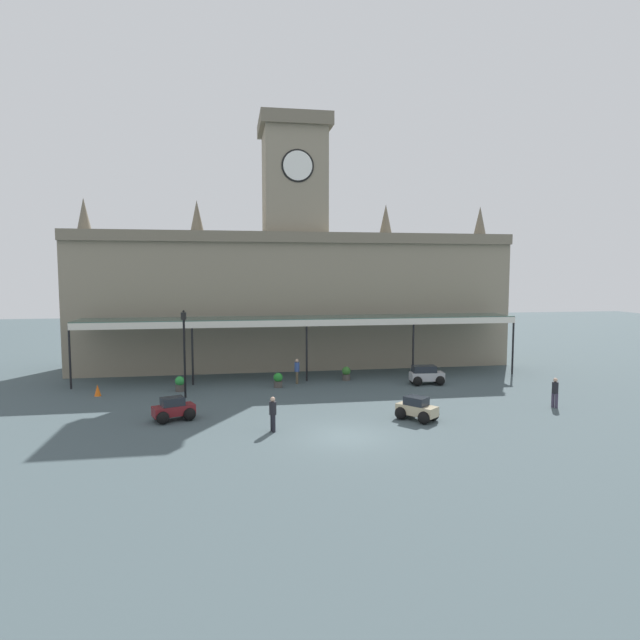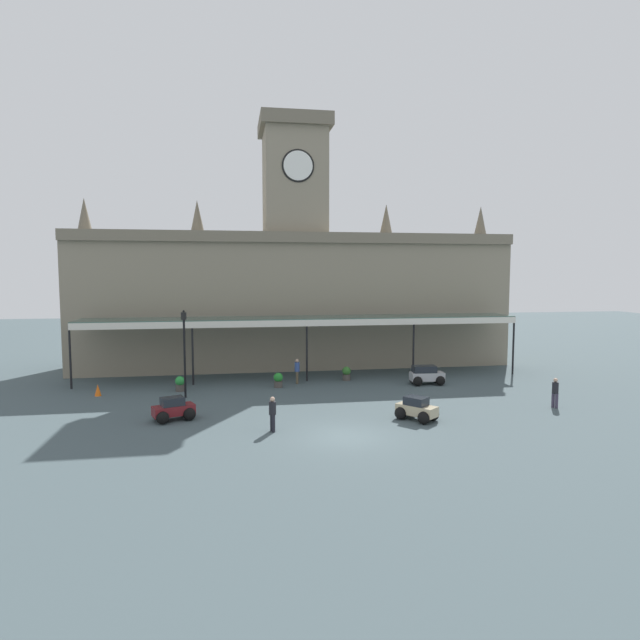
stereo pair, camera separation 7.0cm
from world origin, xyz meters
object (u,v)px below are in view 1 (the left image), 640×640
car_beige_sedan (417,410)px  pedestrian_crossing_forecourt (273,413)px  car_silver_estate (426,376)px  planter_forecourt_centre (346,373)px  car_maroon_sedan (174,411)px  pedestrian_beside_cars (297,370)px  planter_by_canopy (278,380)px  planter_near_kerb (180,384)px  traffic_cone (98,390)px  pedestrian_near_entrance (555,391)px  victorian_lamppost (184,344)px

car_beige_sedan → pedestrian_crossing_forecourt: size_ratio=1.34×
car_silver_estate → planter_forecourt_centre: size_ratio=2.39×
car_beige_sedan → car_maroon_sedan: 12.38m
pedestrian_beside_cars → planter_by_canopy: (-1.37, -1.04, -0.42)m
planter_near_kerb → planter_forecourt_centre: size_ratio=1.00×
pedestrian_beside_cars → traffic_cone: 12.56m
car_beige_sedan → planter_near_kerb: bearing=145.0°
pedestrian_near_entrance → pedestrian_beside_cars: 16.01m
car_beige_sedan → pedestrian_crossing_forecourt: pedestrian_crossing_forecourt is taller
planter_by_canopy → traffic_cone: bearing=-176.7°
victorian_lamppost → traffic_cone: 6.20m
planter_by_canopy → planter_forecourt_centre: (4.91, 1.54, 0.00)m
car_maroon_sedan → planter_forecourt_centre: car_maroon_sedan is taller
car_silver_estate → planter_forecourt_centre: bearing=155.9°
planter_near_kerb → pedestrian_crossing_forecourt: bearing=-61.8°
pedestrian_crossing_forecourt → planter_near_kerb: 10.90m
pedestrian_near_entrance → planter_by_canopy: 16.66m
pedestrian_beside_cars → victorian_lamppost: 8.09m
pedestrian_near_entrance → victorian_lamppost: size_ratio=0.32×
car_silver_estate → pedestrian_beside_cars: pedestrian_beside_cars is taller
planter_forecourt_centre → car_beige_sedan: bearing=-82.4°
car_silver_estate → traffic_cone: size_ratio=3.24×
pedestrian_near_entrance → planter_near_kerb: 22.33m
car_maroon_sedan → traffic_cone: 8.13m
planter_by_canopy → planter_forecourt_centre: 5.14m
car_beige_sedan → planter_by_canopy: 10.91m
planter_by_canopy → pedestrian_near_entrance: bearing=-27.9°
pedestrian_beside_cars → planter_near_kerb: (-7.62, -1.16, -0.42)m
pedestrian_beside_cars → victorian_lamppost: victorian_lamppost is taller
pedestrian_crossing_forecourt → traffic_cone: bearing=137.6°
car_beige_sedan → victorian_lamppost: victorian_lamppost is taller
pedestrian_crossing_forecourt → planter_near_kerb: (-5.14, 9.60, -0.42)m
car_maroon_sedan → planter_forecourt_centre: (10.84, 8.48, -0.01)m
pedestrian_near_entrance → traffic_cone: size_ratio=2.36×
car_maroon_sedan → pedestrian_crossing_forecourt: bearing=-30.0°
pedestrian_near_entrance → planter_forecourt_centre: bearing=136.4°
pedestrian_near_entrance → car_maroon_sedan: bearing=177.6°
pedestrian_crossing_forecourt → pedestrian_near_entrance: bearing=6.9°
pedestrian_near_entrance → victorian_lamppost: victorian_lamppost is taller
pedestrian_beside_cars → planter_near_kerb: size_ratio=1.74×
victorian_lamppost → planter_near_kerb: size_ratio=5.50×
planter_near_kerb → car_maroon_sedan: bearing=-87.4°
pedestrian_crossing_forecourt → planter_near_kerb: pedestrian_crossing_forecourt is taller
pedestrian_near_entrance → traffic_cone: (-25.78, 7.17, -0.56)m
car_maroon_sedan → pedestrian_crossing_forecourt: 5.59m
planter_forecourt_centre → victorian_lamppost: bearing=-161.6°
pedestrian_crossing_forecourt → planter_by_canopy: 9.79m
car_beige_sedan → planter_by_canopy: bearing=125.2°
planter_near_kerb → planter_forecourt_centre: 11.27m
car_silver_estate → pedestrian_near_entrance: size_ratio=1.37×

